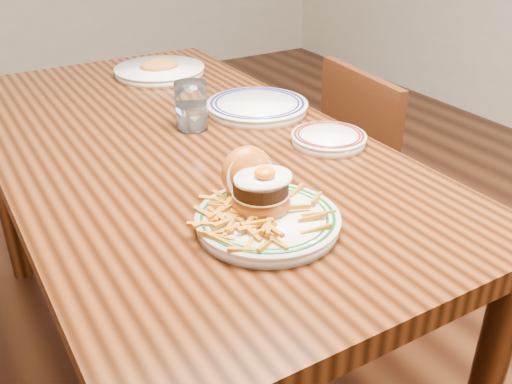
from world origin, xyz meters
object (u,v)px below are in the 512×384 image
chair_right (380,183)px  side_plate (329,138)px  table (179,170)px  main_plate (264,207)px

chair_right → side_plate: bearing=33.2°
table → side_plate: bearing=-35.9°
chair_right → side_plate: (-0.39, -0.21, 0.32)m
side_plate → chair_right: bearing=24.0°
table → side_plate: side_plate is taller
main_plate → side_plate: bearing=43.7°
table → chair_right: chair_right is taller
table → main_plate: bearing=-93.0°
chair_right → side_plate: size_ratio=4.52×
main_plate → table: bearing=95.0°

